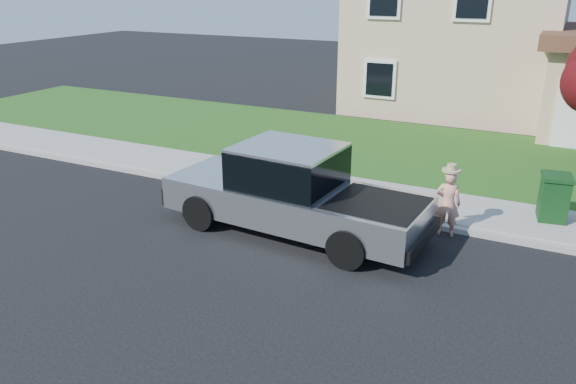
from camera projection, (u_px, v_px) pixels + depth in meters
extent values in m
plane|color=black|center=(290.00, 262.00, 11.17)|extent=(80.00, 80.00, 0.00)
cube|color=gray|center=(383.00, 216.00, 13.17)|extent=(40.00, 0.20, 0.12)
cube|color=gray|center=(396.00, 200.00, 14.08)|extent=(40.00, 2.00, 0.15)
cube|color=#154814|center=(436.00, 154.00, 17.86)|extent=(40.00, 7.00, 0.10)
cube|color=tan|center=(463.00, 30.00, 24.28)|extent=(8.00, 9.00, 6.40)
cube|color=white|center=(473.00, 0.00, 19.56)|extent=(1.30, 0.10, 1.50)
cube|color=black|center=(380.00, 79.00, 21.95)|extent=(1.30, 0.10, 1.50)
cylinder|color=black|center=(201.00, 212.00, 12.51)|extent=(0.83, 0.36, 0.81)
cylinder|color=black|center=(248.00, 187.00, 14.01)|extent=(0.83, 0.36, 0.81)
cylinder|color=black|center=(347.00, 248.00, 10.82)|extent=(0.83, 0.36, 0.81)
cylinder|color=black|center=(383.00, 216.00, 12.32)|extent=(0.83, 0.36, 0.81)
cube|color=silver|center=(294.00, 202.00, 12.28)|extent=(5.89, 2.42, 0.73)
cube|color=black|center=(288.00, 168.00, 12.07)|extent=(2.25, 2.03, 0.86)
cube|color=silver|center=(288.00, 148.00, 11.92)|extent=(2.25, 2.03, 0.08)
cube|color=black|center=(377.00, 204.00, 11.25)|extent=(1.94, 1.84, 0.06)
cube|color=black|center=(191.00, 185.00, 13.70)|extent=(0.26, 1.92, 0.40)
cube|color=black|center=(423.00, 239.00, 10.97)|extent=(0.26, 1.92, 0.25)
cube|color=black|center=(282.00, 154.00, 13.37)|extent=(0.14, 0.23, 0.18)
imported|color=tan|center=(448.00, 203.00, 12.10)|extent=(0.57, 0.39, 1.48)
cylinder|color=tan|center=(451.00, 170.00, 11.82)|extent=(0.40, 0.40, 0.04)
cylinder|color=tan|center=(452.00, 167.00, 11.80)|extent=(0.20, 0.20, 0.14)
cube|color=#0E3412|center=(554.00, 199.00, 12.63)|extent=(0.67, 0.75, 0.97)
cube|color=#0E3412|center=(558.00, 177.00, 12.45)|extent=(0.74, 0.82, 0.08)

